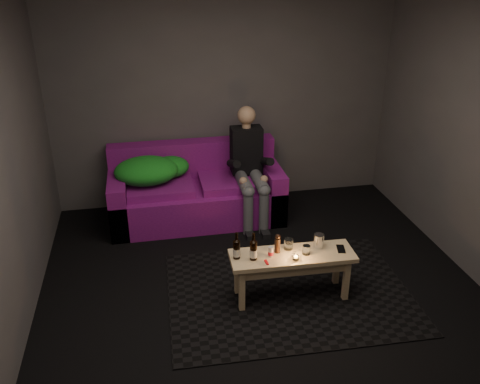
% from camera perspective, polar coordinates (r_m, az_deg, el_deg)
% --- Properties ---
extents(floor, '(4.50, 4.50, 0.00)m').
position_cam_1_polar(floor, '(4.56, 3.25, -12.73)').
color(floor, black).
rests_on(floor, ground).
extents(room, '(4.50, 4.50, 4.50)m').
position_cam_1_polar(room, '(4.21, 2.23, 9.25)').
color(room, silver).
rests_on(room, ground).
extents(rug, '(2.22, 1.65, 0.01)m').
position_cam_1_polar(rug, '(4.73, 5.49, -11.13)').
color(rug, black).
rests_on(rug, floor).
extents(sofa, '(1.93, 0.87, 0.83)m').
position_cam_1_polar(sofa, '(5.87, -4.96, -0.07)').
color(sofa, '#680F72').
rests_on(sofa, floor).
extents(green_blanket, '(0.85, 0.58, 0.29)m').
position_cam_1_polar(green_blanket, '(5.71, -10.05, 2.43)').
color(green_blanket, '#188719').
rests_on(green_blanket, sofa).
extents(person, '(0.35, 0.80, 1.29)m').
position_cam_1_polar(person, '(5.67, 1.03, 3.12)').
color(person, black).
rests_on(person, sofa).
extents(coffee_table, '(1.10, 0.38, 0.44)m').
position_cam_1_polar(coffee_table, '(4.49, 5.86, -7.79)').
color(coffee_table, tan).
rests_on(coffee_table, rug).
extents(beer_bottle_a, '(0.06, 0.06, 0.25)m').
position_cam_1_polar(beer_bottle_a, '(4.32, -0.38, -6.40)').
color(beer_bottle_a, black).
rests_on(beer_bottle_a, coffee_table).
extents(beer_bottle_b, '(0.06, 0.06, 0.25)m').
position_cam_1_polar(beer_bottle_b, '(4.31, 1.52, -6.51)').
color(beer_bottle_b, black).
rests_on(beer_bottle_b, coffee_table).
extents(salt_shaker, '(0.05, 0.05, 0.09)m').
position_cam_1_polar(salt_shaker, '(4.37, 3.47, -6.71)').
color(salt_shaker, silver).
rests_on(salt_shaker, coffee_table).
extents(pepper_mill, '(0.06, 0.06, 0.13)m').
position_cam_1_polar(pepper_mill, '(4.43, 4.22, -6.01)').
color(pepper_mill, black).
rests_on(pepper_mill, coffee_table).
extents(tumbler_back, '(0.09, 0.09, 0.10)m').
position_cam_1_polar(tumbler_back, '(4.49, 5.47, -5.85)').
color(tumbler_back, white).
rests_on(tumbler_back, coffee_table).
extents(tealight, '(0.06, 0.06, 0.04)m').
position_cam_1_polar(tealight, '(4.36, 6.29, -7.33)').
color(tealight, white).
rests_on(tealight, coffee_table).
extents(tumbler_front, '(0.09, 0.09, 0.08)m').
position_cam_1_polar(tumbler_front, '(4.44, 7.46, -6.47)').
color(tumbler_front, white).
rests_on(tumbler_front, coffee_table).
extents(steel_cup, '(0.12, 0.12, 0.12)m').
position_cam_1_polar(steel_cup, '(4.55, 8.83, -5.43)').
color(steel_cup, silver).
rests_on(steel_cup, coffee_table).
extents(smartphone, '(0.09, 0.15, 0.01)m').
position_cam_1_polar(smartphone, '(4.57, 11.26, -6.28)').
color(smartphone, black).
rests_on(smartphone, coffee_table).
extents(red_lighter, '(0.03, 0.07, 0.01)m').
position_cam_1_polar(red_lighter, '(4.31, 2.99, -7.88)').
color(red_lighter, red).
rests_on(red_lighter, coffee_table).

